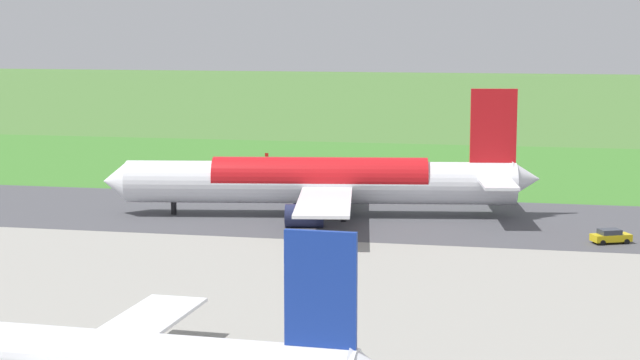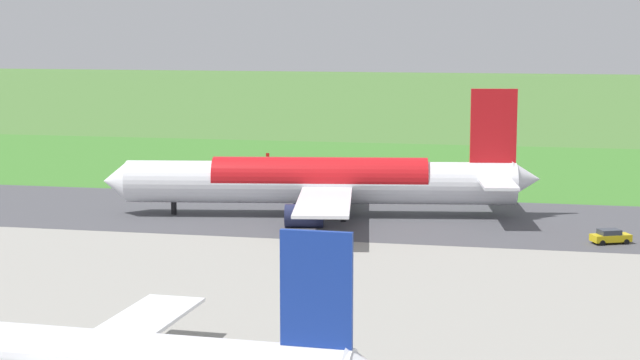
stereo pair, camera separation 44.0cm
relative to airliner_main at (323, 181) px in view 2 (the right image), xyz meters
name	(u,v)px [view 2 (the right image)]	position (x,y,z in m)	size (l,w,h in m)	color
ground_plane	(343,217)	(-2.54, 0.06, -4.35)	(800.00, 800.00, 0.00)	#477233
runway_asphalt	(343,217)	(-2.54, 0.06, -4.32)	(600.00, 30.19, 0.06)	#47474C
grass_verge_foreground	(392,171)	(-2.54, -42.13, -4.33)	(600.00, 80.00, 0.04)	#3C782B
airliner_main	(323,181)	(0.00, 0.00, 0.00)	(53.98, 44.39, 15.88)	white
airliner_parked_mid	(68,358)	(1.42, 68.69, -1.09)	(40.83, 33.35, 11.93)	white
service_car_followme	(610,236)	(-33.88, 10.18, -3.51)	(4.57, 3.40, 1.62)	gold
no_stopping_sign	(268,158)	(18.68, -43.49, -2.99)	(0.60, 0.10, 2.27)	slate
traffic_cone_orange	(248,163)	(22.45, -44.75, -4.08)	(0.40, 0.40, 0.55)	orange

